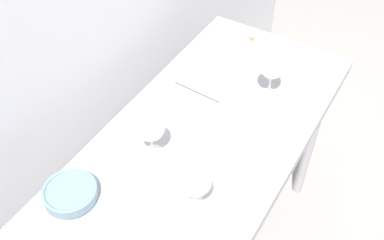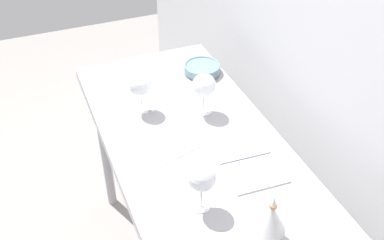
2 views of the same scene
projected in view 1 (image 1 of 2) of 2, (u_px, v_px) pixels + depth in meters
The scene contains 9 objects.
steel_counter at pixel (202, 156), 1.69m from camera, with size 1.40×0.65×0.90m.
wine_glass_far_left at pixel (150, 128), 1.47m from camera, with size 0.10×0.10×0.18m.
wine_glass_near_left at pixel (196, 182), 1.33m from camera, with size 0.10×0.10×0.17m.
wine_glass_near_right at pixel (273, 67), 1.68m from camera, with size 0.10×0.10×0.18m.
open_notebook at pixel (196, 93), 1.77m from camera, with size 0.32×0.22×0.01m.
tasting_sheet_upper at pixel (145, 208), 1.41m from camera, with size 0.15×0.26×0.00m, color white.
tasting_sheet_lower at pixel (223, 147), 1.58m from camera, with size 0.16×0.22×0.00m, color white.
tasting_bowl at pixel (70, 193), 1.42m from camera, with size 0.17×0.17×0.05m.
decanter_funnel at pixel (250, 48), 1.89m from camera, with size 0.10×0.10×0.14m.
Camera 1 is at (-0.95, -0.53, 2.10)m, focal length 42.68 mm.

